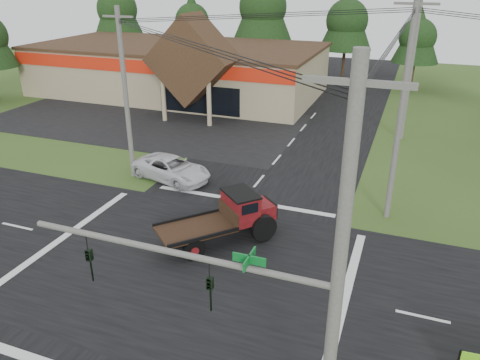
% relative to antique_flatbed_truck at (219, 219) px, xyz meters
% --- Properties ---
extents(ground, '(120.00, 120.00, 0.00)m').
position_rel_antique_flatbed_truck_xyz_m(ground, '(-0.47, -2.39, -1.23)').
color(ground, '#344D1B').
rests_on(ground, ground).
extents(road_ns, '(12.00, 120.00, 0.02)m').
position_rel_antique_flatbed_truck_xyz_m(road_ns, '(-0.47, -2.39, -1.22)').
color(road_ns, black).
rests_on(road_ns, ground).
extents(road_ew, '(120.00, 12.00, 0.02)m').
position_rel_antique_flatbed_truck_xyz_m(road_ew, '(-0.47, -2.39, -1.22)').
color(road_ew, black).
rests_on(road_ew, ground).
extents(parking_apron, '(28.00, 14.00, 0.02)m').
position_rel_antique_flatbed_truck_xyz_m(parking_apron, '(-14.47, 16.61, -1.22)').
color(parking_apron, black).
rests_on(parking_apron, ground).
extents(cvs_building, '(30.40, 18.20, 9.19)m').
position_rel_antique_flatbed_truck_xyz_m(cvs_building, '(-16.18, 27.17, 1.55)').
color(cvs_building, tan).
rests_on(cvs_building, ground).
extents(traffic_signal_mast, '(8.12, 0.24, 7.00)m').
position_rel_antique_flatbed_truck_xyz_m(traffic_signal_mast, '(5.35, -9.89, 3.19)').
color(traffic_signal_mast, '#595651').
rests_on(traffic_signal_mast, ground).
extents(utility_pole_nr, '(2.00, 0.30, 11.00)m').
position_rel_antique_flatbed_truck_xyz_m(utility_pole_nr, '(7.03, -9.89, 4.41)').
color(utility_pole_nr, '#595651').
rests_on(utility_pole_nr, ground).
extents(utility_pole_nw, '(2.00, 0.30, 10.50)m').
position_rel_antique_flatbed_truck_xyz_m(utility_pole_nw, '(-8.47, 5.61, 4.15)').
color(utility_pole_nw, '#595651').
rests_on(utility_pole_nw, ground).
extents(utility_pole_ne, '(2.00, 0.30, 11.50)m').
position_rel_antique_flatbed_truck_xyz_m(utility_pole_ne, '(7.53, 5.61, 4.66)').
color(utility_pole_ne, '#595651').
rests_on(utility_pole_ne, ground).
extents(utility_pole_n, '(2.00, 0.30, 11.20)m').
position_rel_antique_flatbed_truck_xyz_m(utility_pole_n, '(7.53, 19.61, 4.51)').
color(utility_pole_n, '#595651').
rests_on(utility_pole_n, ground).
extents(tree_row_a, '(6.72, 6.72, 12.12)m').
position_rel_antique_flatbed_truck_xyz_m(tree_row_a, '(-30.47, 37.61, 6.82)').
color(tree_row_a, '#332316').
rests_on(tree_row_a, ground).
extents(tree_row_b, '(5.60, 5.60, 10.10)m').
position_rel_antique_flatbed_truck_xyz_m(tree_row_b, '(-20.47, 39.61, 5.47)').
color(tree_row_b, '#332316').
rests_on(tree_row_b, ground).
extents(tree_row_c, '(7.28, 7.28, 13.13)m').
position_rel_antique_flatbed_truck_xyz_m(tree_row_c, '(-10.47, 38.61, 7.49)').
color(tree_row_c, '#332316').
rests_on(tree_row_c, ground).
extents(tree_row_d, '(6.16, 6.16, 11.11)m').
position_rel_antique_flatbed_truck_xyz_m(tree_row_d, '(-0.47, 39.61, 6.14)').
color(tree_row_d, '#332316').
rests_on(tree_row_d, ground).
extents(tree_row_e, '(5.04, 5.04, 9.09)m').
position_rel_antique_flatbed_truck_xyz_m(tree_row_e, '(7.53, 37.61, 4.80)').
color(tree_row_e, '#332316').
rests_on(tree_row_e, ground).
extents(antique_flatbed_truck, '(5.65, 5.87, 2.47)m').
position_rel_antique_flatbed_truck_xyz_m(antique_flatbed_truck, '(0.00, 0.00, 0.00)').
color(antique_flatbed_truck, '#520B0C').
rests_on(antique_flatbed_truck, ground).
extents(white_pickup, '(5.79, 3.75, 1.48)m').
position_rel_antique_flatbed_truck_xyz_m(white_pickup, '(-5.83, 5.97, -0.49)').
color(white_pickup, silver).
rests_on(white_pickup, ground).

